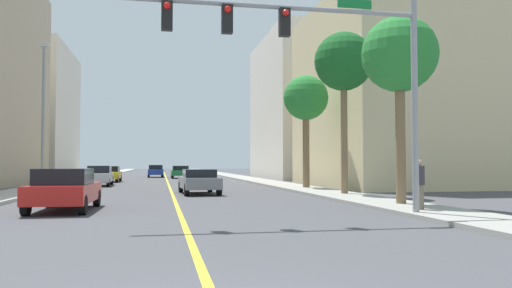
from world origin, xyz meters
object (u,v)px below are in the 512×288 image
object	(u,v)px
traffic_signal_mast	(314,49)
pedestrian	(419,184)
palm_near	(400,57)
car_red	(65,189)
palm_mid	(344,63)
car_gray	(199,181)
street_lamp	(43,109)
car_blue	(156,171)
car_silver	(99,175)
palm_far	(306,100)
car_green	(180,172)
car_yellow	(109,174)

from	to	relation	value
traffic_signal_mast	pedestrian	xyz separation A→B (m)	(3.82, 0.79, -4.12)
palm_near	car_red	world-z (taller)	palm_near
palm_mid	car_gray	distance (m)	9.77
street_lamp	car_gray	distance (m)	10.12
palm_near	palm_mid	world-z (taller)	palm_mid
palm_mid	car_gray	bearing A→B (deg)	155.68
car_blue	street_lamp	bearing A→B (deg)	-102.74
palm_near	car_gray	size ratio (longest dim) A/B	1.64
pedestrian	car_silver	bearing A→B (deg)	128.43
traffic_signal_mast	palm_mid	distance (m)	10.55
traffic_signal_mast	street_lamp	size ratio (longest dim) A/B	1.18
palm_far	car_gray	size ratio (longest dim) A/B	1.62
palm_near	palm_mid	bearing A→B (deg)	88.37
palm_mid	pedestrian	distance (m)	10.35
palm_far	car_green	size ratio (longest dim) A/B	1.71
palm_mid	car_red	xyz separation A→B (m)	(-12.34, -5.29, -5.94)
car_yellow	palm_near	bearing A→B (deg)	115.63
street_lamp	car_blue	distance (m)	30.01
street_lamp	car_red	xyz separation A→B (m)	(3.34, -11.74, -4.02)
palm_near	car_red	bearing A→B (deg)	175.43
palm_near	car_green	world-z (taller)	palm_near
car_yellow	pedestrian	size ratio (longest dim) A/B	2.81
car_green	car_blue	xyz separation A→B (m)	(-2.69, 4.40, 0.05)
palm_mid	car_red	size ratio (longest dim) A/B	1.89
car_silver	car_green	bearing A→B (deg)	-112.36
street_lamp	palm_far	xyz separation A→B (m)	(15.57, -0.18, 0.87)
car_red	car_gray	size ratio (longest dim) A/B	0.99
traffic_signal_mast	pedestrian	distance (m)	5.67
car_silver	traffic_signal_mast	bearing A→B (deg)	109.22
palm_mid	car_red	distance (m)	14.69
car_green	car_gray	size ratio (longest dim) A/B	0.95
palm_near	car_green	distance (m)	38.35
street_lamp	car_yellow	size ratio (longest dim) A/B	1.83
traffic_signal_mast	car_silver	xyz separation A→B (m)	(-8.87, 23.40, -4.33)
palm_far	car_silver	world-z (taller)	palm_far
car_red	car_gray	world-z (taller)	car_red
palm_mid	pedestrian	size ratio (longest dim) A/B	4.97
street_lamp	car_green	bearing A→B (deg)	70.47
street_lamp	palm_mid	size ratio (longest dim) A/B	1.03
traffic_signal_mast	car_yellow	bearing A→B (deg)	105.95
traffic_signal_mast	pedestrian	world-z (taller)	traffic_signal_mast
palm_near	palm_far	size ratio (longest dim) A/B	1.01
traffic_signal_mast	car_silver	distance (m)	25.40
car_blue	palm_mid	bearing A→B (deg)	-75.83
car_silver	palm_mid	bearing A→B (deg)	132.21
car_gray	car_yellow	bearing A→B (deg)	106.23
palm_far	traffic_signal_mast	bearing A→B (deg)	-105.90
palm_far	car_red	distance (m)	17.53
palm_far	car_blue	xyz separation A→B (m)	(-9.50, 29.29, -4.90)
car_green	car_yellow	bearing A→B (deg)	-125.51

